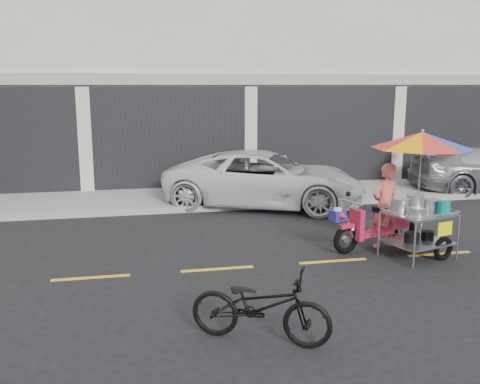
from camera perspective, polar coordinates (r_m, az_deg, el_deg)
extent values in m
plane|color=black|center=(9.33, 9.89, -7.29)|extent=(90.00, 90.00, 0.00)
cube|color=gray|center=(14.40, 1.96, -0.16)|extent=(45.00, 3.00, 0.15)
cube|color=beige|center=(19.03, -1.58, 14.54)|extent=(36.00, 8.00, 8.00)
cube|color=black|center=(15.12, 1.13, 5.67)|extent=(35.28, 0.06, 2.90)
cube|color=gray|center=(15.03, 1.18, 11.94)|extent=(36.00, 0.12, 0.30)
cube|color=gold|center=(9.33, 9.89, -7.27)|extent=(42.00, 0.10, 0.01)
imported|color=silver|center=(13.17, 2.68, 1.41)|extent=(5.38, 3.98, 1.36)
imported|color=black|center=(6.35, 2.19, -12.05)|extent=(1.76, 1.30, 0.88)
torus|color=black|center=(9.71, 11.23, -5.00)|extent=(0.54, 0.25, 0.53)
torus|color=black|center=(10.62, 17.07, -3.87)|extent=(0.54, 0.25, 0.53)
cylinder|color=#9EA0A5|center=(9.71, 11.23, -5.00)|extent=(0.14, 0.09, 0.13)
cylinder|color=#9EA0A5|center=(10.62, 17.07, -3.87)|extent=(0.14, 0.09, 0.13)
cube|color=#B2223E|center=(9.64, 11.28, -3.57)|extent=(0.32, 0.19, 0.07)
cylinder|color=#9EA0A5|center=(9.61, 11.32, -2.77)|extent=(0.34, 0.14, 0.75)
cube|color=#B2223E|center=(9.78, 12.34, -3.39)|extent=(0.20, 0.33, 0.56)
cube|color=#B2223E|center=(10.11, 14.09, -4.25)|extent=(0.78, 0.46, 0.07)
cube|color=#B2223E|center=(10.33, 15.87, -2.78)|extent=(0.73, 0.43, 0.37)
cube|color=black|center=(10.22, 15.56, -1.69)|extent=(0.64, 0.38, 0.09)
cylinder|color=#9EA0A5|center=(9.61, 11.89, -1.08)|extent=(0.18, 0.50, 0.03)
sphere|color=black|center=(9.76, 11.48, -0.21)|extent=(0.09, 0.09, 0.09)
cylinder|color=white|center=(9.73, 11.78, -3.86)|extent=(0.14, 0.14, 0.05)
cube|color=navy|center=(9.46, 10.38, -2.49)|extent=(0.29, 0.26, 0.19)
cylinder|color=white|center=(9.44, 10.40, -1.83)|extent=(0.18, 0.18, 0.05)
cone|color=#B2223E|center=(9.34, 10.98, -2.58)|extent=(0.22, 0.24, 0.17)
torus|color=black|center=(9.84, 20.86, -5.66)|extent=(0.43, 0.21, 0.43)
cylinder|color=#9EA0A5|center=(9.16, 18.11, -5.47)|extent=(0.04, 0.04, 0.79)
cylinder|color=#9EA0A5|center=(9.73, 14.59, -4.29)|extent=(0.04, 0.04, 0.79)
cylinder|color=#9EA0A5|center=(9.90, 22.23, -4.51)|extent=(0.04, 0.04, 0.79)
cylinder|color=#9EA0A5|center=(10.43, 18.73, -3.48)|extent=(0.04, 0.04, 0.79)
cube|color=#9EA0A5|center=(9.83, 18.40, -5.06)|extent=(1.21, 1.09, 0.03)
cube|color=#9EA0A5|center=(9.70, 18.59, -2.17)|extent=(1.21, 1.09, 0.04)
cylinder|color=#9EA0A5|center=(9.42, 20.44, -2.35)|extent=(0.98, 0.31, 0.02)
cylinder|color=#9EA0A5|center=(9.97, 16.88, -1.38)|extent=(0.98, 0.31, 0.02)
cylinder|color=#9EA0A5|center=(9.33, 16.45, -2.21)|extent=(0.26, 0.81, 0.02)
cylinder|color=#9EA0A5|center=(10.06, 20.61, -1.51)|extent=(0.26, 0.81, 0.02)
cylinder|color=#9EA0A5|center=(10.10, 16.69, -4.51)|extent=(0.23, 0.68, 0.04)
cylinder|color=#9EA0A5|center=(9.99, 16.84, -1.95)|extent=(0.23, 0.68, 0.04)
cube|color=#E4F404|center=(9.56, 21.02, -3.68)|extent=(0.32, 0.11, 0.23)
cylinder|color=#B7B7BC|center=(9.60, 16.69, -1.41)|extent=(0.38, 0.38, 0.22)
cylinder|color=#B7B7BC|center=(9.87, 18.16, -1.06)|extent=(0.39, 0.39, 0.25)
cylinder|color=#B7B7BC|center=(9.96, 19.83, -1.31)|extent=(0.33, 0.33, 0.17)
cylinder|color=#B7B7BC|center=(9.41, 18.38, -2.09)|extent=(0.31, 0.31, 0.12)
cylinder|color=#06766F|center=(9.76, 20.93, -1.53)|extent=(0.25, 0.25, 0.20)
cylinder|color=black|center=(9.70, 17.86, -4.64)|extent=(0.32, 0.32, 0.17)
cylinder|color=black|center=(9.97, 19.35, -4.37)|extent=(0.28, 0.28, 0.15)
cylinder|color=#9EA0A5|center=(9.66, 18.64, 1.98)|extent=(0.03, 0.03, 1.39)
sphere|color=#9EA0A5|center=(9.58, 18.91, 6.19)|extent=(0.06, 0.06, 0.06)
imported|color=#E26459|center=(10.14, 15.20, -1.40)|extent=(0.66, 0.52, 1.57)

